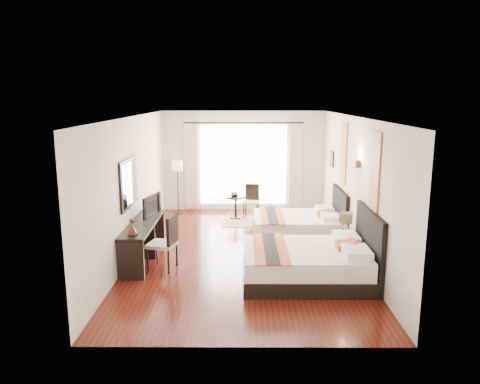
{
  "coord_description": "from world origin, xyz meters",
  "views": [
    {
      "loc": [
        -0.01,
        -9.29,
        3.2
      ],
      "look_at": [
        -0.07,
        0.48,
        1.19
      ],
      "focal_mm": 35.0,
      "sensor_mm": 36.0,
      "label": 1
    }
  ],
  "objects_px": {
    "desk_chair": "(163,253)",
    "floor_lamp": "(177,169)",
    "television": "(148,205)",
    "nightstand": "(344,246)",
    "window_chair": "(251,207)",
    "bed_near": "(311,262)",
    "bed_far": "(300,225)",
    "console_desk": "(143,241)",
    "side_table": "(236,207)",
    "vase": "(345,234)",
    "fruit_bowl": "(234,195)",
    "table_lamp": "(346,220)"
  },
  "relations": [
    {
      "from": "side_table",
      "to": "window_chair",
      "type": "xyz_separation_m",
      "value": [
        0.42,
        0.18,
        -0.03
      ]
    },
    {
      "from": "desk_chair",
      "to": "bed_near",
      "type": "bearing_deg",
      "value": -176.79
    },
    {
      "from": "console_desk",
      "to": "television",
      "type": "distance_m",
      "value": 0.82
    },
    {
      "from": "bed_far",
      "to": "nightstand",
      "type": "height_order",
      "value": "bed_far"
    },
    {
      "from": "bed_far",
      "to": "console_desk",
      "type": "height_order",
      "value": "bed_far"
    },
    {
      "from": "console_desk",
      "to": "floor_lamp",
      "type": "distance_m",
      "value": 3.83
    },
    {
      "from": "television",
      "to": "desk_chair",
      "type": "xyz_separation_m",
      "value": [
        0.47,
        -1.1,
        -0.66
      ]
    },
    {
      "from": "bed_far",
      "to": "television",
      "type": "xyz_separation_m",
      "value": [
        -3.27,
        -0.92,
        0.68
      ]
    },
    {
      "from": "television",
      "to": "window_chair",
      "type": "xyz_separation_m",
      "value": [
        2.19,
        2.86,
        -0.72
      ]
    },
    {
      "from": "bed_far",
      "to": "console_desk",
      "type": "bearing_deg",
      "value": -155.94
    },
    {
      "from": "bed_far",
      "to": "fruit_bowl",
      "type": "relative_size",
      "value": 8.56
    },
    {
      "from": "table_lamp",
      "to": "vase",
      "type": "xyz_separation_m",
      "value": [
        -0.05,
        -0.25,
        -0.22
      ]
    },
    {
      "from": "bed_far",
      "to": "floor_lamp",
      "type": "bearing_deg",
      "value": 143.93
    },
    {
      "from": "window_chair",
      "to": "side_table",
      "type": "bearing_deg",
      "value": -56.19
    },
    {
      "from": "window_chair",
      "to": "bed_far",
      "type": "bearing_deg",
      "value": 39.92
    },
    {
      "from": "vase",
      "to": "television",
      "type": "relative_size",
      "value": 0.17
    },
    {
      "from": "television",
      "to": "floor_lamp",
      "type": "distance_m",
      "value": 3.19
    },
    {
      "from": "bed_near",
      "to": "desk_chair",
      "type": "bearing_deg",
      "value": 169.57
    },
    {
      "from": "table_lamp",
      "to": "fruit_bowl",
      "type": "relative_size",
      "value": 1.8
    },
    {
      "from": "window_chair",
      "to": "console_desk",
      "type": "bearing_deg",
      "value": -22.12
    },
    {
      "from": "television",
      "to": "desk_chair",
      "type": "relative_size",
      "value": 0.74
    },
    {
      "from": "television",
      "to": "window_chair",
      "type": "bearing_deg",
      "value": -22.45
    },
    {
      "from": "bed_far",
      "to": "nightstand",
      "type": "bearing_deg",
      "value": -63.18
    },
    {
      "from": "vase",
      "to": "console_desk",
      "type": "bearing_deg",
      "value": 178.29
    },
    {
      "from": "bed_near",
      "to": "desk_chair",
      "type": "height_order",
      "value": "bed_near"
    },
    {
      "from": "nightstand",
      "to": "floor_lamp",
      "type": "bearing_deg",
      "value": 136.11
    },
    {
      "from": "floor_lamp",
      "to": "fruit_bowl",
      "type": "xyz_separation_m",
      "value": [
        1.56,
        -0.48,
        -0.62
      ]
    },
    {
      "from": "television",
      "to": "floor_lamp",
      "type": "relative_size",
      "value": 0.53
    },
    {
      "from": "bed_near",
      "to": "television",
      "type": "xyz_separation_m",
      "value": [
        -3.16,
        1.59,
        0.65
      ]
    },
    {
      "from": "bed_near",
      "to": "bed_far",
      "type": "bearing_deg",
      "value": 87.46
    },
    {
      "from": "nightstand",
      "to": "side_table",
      "type": "xyz_separation_m",
      "value": [
        -2.21,
        3.17,
        0.04
      ]
    },
    {
      "from": "table_lamp",
      "to": "vase",
      "type": "relative_size",
      "value": 3.25
    },
    {
      "from": "side_table",
      "to": "nightstand",
      "type": "bearing_deg",
      "value": -55.11
    },
    {
      "from": "nightstand",
      "to": "table_lamp",
      "type": "bearing_deg",
      "value": 69.61
    },
    {
      "from": "desk_chair",
      "to": "floor_lamp",
      "type": "bearing_deg",
      "value": -72.34
    },
    {
      "from": "television",
      "to": "desk_chair",
      "type": "height_order",
      "value": "television"
    },
    {
      "from": "television",
      "to": "desk_chair",
      "type": "distance_m",
      "value": 1.37
    },
    {
      "from": "table_lamp",
      "to": "side_table",
      "type": "xyz_separation_m",
      "value": [
        -2.24,
        3.1,
        -0.49
      ]
    },
    {
      "from": "bed_near",
      "to": "bed_far",
      "type": "xyz_separation_m",
      "value": [
        0.11,
        2.51,
        -0.03
      ]
    },
    {
      "from": "bed_far",
      "to": "television",
      "type": "relative_size",
      "value": 2.58
    },
    {
      "from": "bed_far",
      "to": "nightstand",
      "type": "distance_m",
      "value": 1.58
    },
    {
      "from": "television",
      "to": "floor_lamp",
      "type": "height_order",
      "value": "floor_lamp"
    },
    {
      "from": "fruit_bowl",
      "to": "vase",
      "type": "bearing_deg",
      "value": -56.56
    },
    {
      "from": "nightstand",
      "to": "television",
      "type": "distance_m",
      "value": 4.07
    },
    {
      "from": "television",
      "to": "side_table",
      "type": "height_order",
      "value": "television"
    },
    {
      "from": "nightstand",
      "to": "desk_chair",
      "type": "bearing_deg",
      "value": -170.1
    },
    {
      "from": "bed_near",
      "to": "nightstand",
      "type": "relative_size",
      "value": 4.18
    },
    {
      "from": "nightstand",
      "to": "window_chair",
      "type": "height_order",
      "value": "window_chair"
    },
    {
      "from": "bed_far",
      "to": "window_chair",
      "type": "bearing_deg",
      "value": 119.12
    },
    {
      "from": "vase",
      "to": "side_table",
      "type": "bearing_deg",
      "value": 123.12
    }
  ]
}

